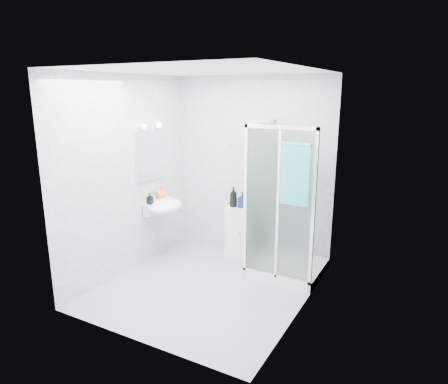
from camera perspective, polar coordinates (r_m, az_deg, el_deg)
The scene contains 12 objects.
room at distance 4.70m, azimuth -2.58°, elevation 0.93°, with size 2.40×2.60×2.60m.
shower_enclosure at distance 5.34m, azimuth 8.06°, elevation -7.14°, with size 0.90×0.95×2.00m.
wall_basin at distance 5.73m, azimuth -8.65°, elevation -2.00°, with size 0.46×0.56×0.35m.
mirror at distance 5.70m, azimuth -10.52°, elevation 5.09°, with size 0.02×0.60×0.70m, color white.
vanity_lights at distance 5.62m, azimuth -10.32°, elevation 9.29°, with size 0.10×0.40×0.08m.
wall_hooks at distance 5.85m, azimuth 1.68°, elevation 6.74°, with size 0.23×0.06×0.03m.
storage_cabinet at distance 5.90m, azimuth 2.03°, elevation -5.64°, with size 0.34×0.35×0.75m.
hand_towel at distance 4.59m, azimuth 10.15°, elevation 2.72°, with size 0.34×0.05×0.72m.
shampoo_bottle_a at distance 5.75m, azimuth 1.35°, elevation -0.70°, with size 0.11×0.11×0.30m, color black.
shampoo_bottle_b at distance 5.72m, azimuth 2.65°, elevation -1.12°, with size 0.10×0.10×0.23m, color #0C234D.
soap_dispenser_orange at distance 5.83m, azimuth -8.99°, elevation -0.10°, with size 0.15×0.15×0.19m, color orange.
soap_dispenser_black at distance 5.60m, azimuth -10.55°, elevation -0.92°, with size 0.07×0.07×0.16m, color black.
Camera 1 is at (2.37, -3.91, 2.38)m, focal length 32.00 mm.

